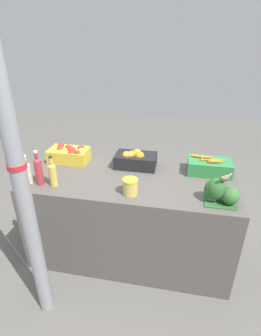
% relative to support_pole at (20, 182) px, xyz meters
% --- Properties ---
extents(ground_plane, '(10.00, 10.00, 0.00)m').
position_rel_support_pole_xyz_m(ground_plane, '(0.54, 0.72, -1.15)').
color(ground_plane, '#605E59').
extents(market_table, '(1.80, 0.78, 0.84)m').
position_rel_support_pole_xyz_m(market_table, '(0.54, 0.72, -0.73)').
color(market_table, '#56514C').
rests_on(market_table, ground_plane).
extents(support_pole, '(0.11, 0.11, 2.30)m').
position_rel_support_pole_xyz_m(support_pole, '(0.00, 0.00, 0.00)').
color(support_pole, gray).
rests_on(support_pole, ground_plane).
extents(apple_crate, '(0.38, 0.23, 0.15)m').
position_rel_support_pole_xyz_m(apple_crate, '(-0.11, 0.95, -0.23)').
color(apple_crate, gold).
rests_on(apple_crate, market_table).
extents(orange_crate, '(0.38, 0.23, 0.16)m').
position_rel_support_pole_xyz_m(orange_crate, '(0.54, 0.95, -0.24)').
color(orange_crate, black).
rests_on(orange_crate, market_table).
extents(carrot_crate, '(0.38, 0.23, 0.16)m').
position_rel_support_pole_xyz_m(carrot_crate, '(1.21, 0.95, -0.24)').
color(carrot_crate, '#2D8442').
rests_on(carrot_crate, market_table).
extents(broccoli_pile, '(0.25, 0.18, 0.19)m').
position_rel_support_pole_xyz_m(broccoli_pile, '(1.24, 0.49, -0.22)').
color(broccoli_pile, '#2D602D').
rests_on(broccoli_pile, market_table).
extents(juice_bottle_cloudy, '(0.08, 0.08, 0.25)m').
position_rel_support_pole_xyz_m(juice_bottle_cloudy, '(-0.28, 0.48, -0.21)').
color(juice_bottle_cloudy, beige).
rests_on(juice_bottle_cloudy, market_table).
extents(juice_bottle_ruby, '(0.06, 0.06, 0.30)m').
position_rel_support_pole_xyz_m(juice_bottle_ruby, '(-0.17, 0.48, -0.18)').
color(juice_bottle_ruby, '#B2333D').
rests_on(juice_bottle_ruby, market_table).
extents(juice_bottle_golden, '(0.06, 0.06, 0.26)m').
position_rel_support_pole_xyz_m(juice_bottle_golden, '(-0.05, 0.48, -0.20)').
color(juice_bottle_golden, gold).
rests_on(juice_bottle_golden, market_table).
extents(pickle_jar, '(0.12, 0.12, 0.13)m').
position_rel_support_pole_xyz_m(pickle_jar, '(0.59, 0.47, -0.24)').
color(pickle_jar, '#DBBC56').
rests_on(pickle_jar, market_table).
extents(sparrow_bird, '(0.10, 0.11, 0.05)m').
position_rel_support_pole_xyz_m(sparrow_bird, '(1.27, 0.47, -0.09)').
color(sparrow_bird, '#4C3D2D').
rests_on(sparrow_bird, broccoli_pile).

